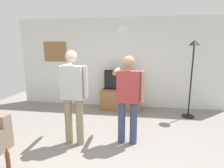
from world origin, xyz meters
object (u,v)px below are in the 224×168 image
object	(u,v)px
floor_lamp	(193,63)
beverage_bottle	(8,160)
framed_picture	(55,52)
television	(121,80)
person_standing_nearer_couch	(128,95)
wall_clock	(122,30)
person_standing_nearer_lamp	(73,93)
tv_stand	(121,99)

from	to	relation	value
floor_lamp	beverage_bottle	bearing A→B (deg)	-141.50
framed_picture	television	bearing A→B (deg)	-6.64
person_standing_nearer_couch	wall_clock	bearing A→B (deg)	98.27
floor_lamp	person_standing_nearer_couch	distance (m)	2.25
television	person_standing_nearer_lamp	xyz separation A→B (m)	(-0.68, -2.16, 0.13)
television	beverage_bottle	world-z (taller)	television
person_standing_nearer_couch	television	bearing A→B (deg)	99.27
beverage_bottle	person_standing_nearer_couch	bearing A→B (deg)	30.71
television	framed_picture	bearing A→B (deg)	173.36
television	floor_lamp	size ratio (longest dim) A/B	0.50
television	framed_picture	world-z (taller)	framed_picture
television	person_standing_nearer_couch	xyz separation A→B (m)	(0.32, -1.99, 0.08)
person_standing_nearer_lamp	person_standing_nearer_couch	world-z (taller)	person_standing_nearer_lamp
wall_clock	person_standing_nearer_lamp	distance (m)	2.82
person_standing_nearer_couch	beverage_bottle	xyz separation A→B (m)	(-1.76, -1.05, -0.82)
tv_stand	beverage_bottle	xyz separation A→B (m)	(-1.44, -2.99, -0.16)
wall_clock	person_standing_nearer_lamp	size ratio (longest dim) A/B	0.16
television	beverage_bottle	bearing A→B (deg)	-115.38
tv_stand	person_standing_nearer_couch	distance (m)	2.07
television	wall_clock	xyz separation A→B (m)	(0.00, 0.24, 1.45)
tv_stand	person_standing_nearer_couch	world-z (taller)	person_standing_nearer_couch
floor_lamp	beverage_bottle	xyz separation A→B (m)	(-3.29, -2.62, -1.30)
person_standing_nearer_couch	person_standing_nearer_lamp	bearing A→B (deg)	-169.96
tv_stand	floor_lamp	bearing A→B (deg)	-11.24
framed_picture	person_standing_nearer_couch	bearing A→B (deg)	-42.27
wall_clock	person_standing_nearer_couch	size ratio (longest dim) A/B	0.17
television	wall_clock	bearing A→B (deg)	90.00
framed_picture	beverage_bottle	size ratio (longest dim) A/B	2.21
person_standing_nearer_lamp	person_standing_nearer_couch	xyz separation A→B (m)	(1.00, 0.18, -0.06)
television	floor_lamp	bearing A→B (deg)	-12.61
person_standing_nearer_couch	tv_stand	bearing A→B (deg)	99.49
wall_clock	beverage_bottle	world-z (taller)	wall_clock
wall_clock	floor_lamp	world-z (taller)	wall_clock
beverage_bottle	television	bearing A→B (deg)	64.62
wall_clock	person_standing_nearer_lamp	world-z (taller)	wall_clock
tv_stand	wall_clock	world-z (taller)	wall_clock
framed_picture	wall_clock	bearing A→B (deg)	-0.13
wall_clock	beverage_bottle	bearing A→B (deg)	-113.71
tv_stand	wall_clock	size ratio (longest dim) A/B	4.13
wall_clock	floor_lamp	distance (m)	2.16
television	framed_picture	xyz separation A→B (m)	(-2.13, 0.25, 0.81)
framed_picture	person_standing_nearer_lamp	bearing A→B (deg)	-58.86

